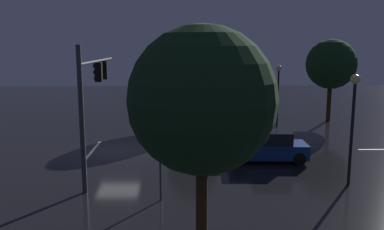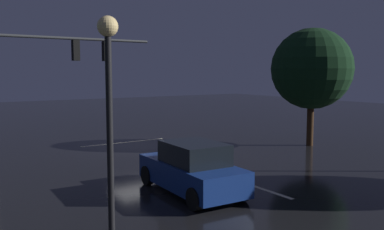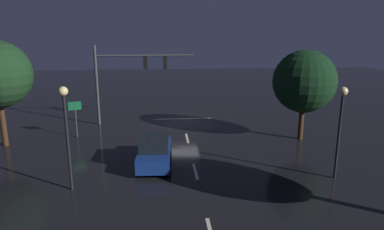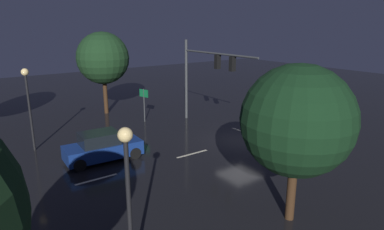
{
  "view_description": "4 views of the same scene",
  "coord_description": "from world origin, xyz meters",
  "views": [
    {
      "loc": [
        23.94,
        3.87,
        6.4
      ],
      "look_at": [
        -0.93,
        4.58,
        2.07
      ],
      "focal_mm": 37.66,
      "sensor_mm": 36.0,
      "label": 1
    },
    {
      "loc": [
        9.63,
        19.84,
        3.96
      ],
      "look_at": [
        -0.04,
        5.34,
        2.16
      ],
      "focal_mm": 38.78,
      "sensor_mm": 36.0,
      "label": 2
    },
    {
      "loc": [
        1.79,
        27.72,
        7.69
      ],
      "look_at": [
        -0.29,
        4.71,
        1.89
      ],
      "focal_mm": 32.38,
      "sensor_mm": 36.0,
      "label": 3
    },
    {
      "loc": [
        -15.69,
        15.25,
        7.68
      ],
      "look_at": [
        0.8,
        3.44,
        2.19
      ],
      "focal_mm": 31.78,
      "sensor_mm": 36.0,
      "label": 4
    }
  ],
  "objects": [
    {
      "name": "ground_plane",
      "position": [
        0.0,
        0.0,
        0.0
      ],
      "size": [
        80.0,
        80.0,
        0.0
      ],
      "primitive_type": "plane",
      "color": "black"
    },
    {
      "name": "traffic_signal_assembly",
      "position": [
        4.35,
        -0.37,
        4.38
      ],
      "size": [
        7.96,
        0.47,
        6.43
      ],
      "color": "#383A3D",
      "rests_on": "ground_plane"
    },
    {
      "name": "lane_dash_far",
      "position": [
        0.0,
        4.0,
        0.0
      ],
      "size": [
        0.16,
        2.2,
        0.01
      ],
      "primitive_type": "cube",
      "rotation": [
        0.0,
        0.0,
        1.57
      ],
      "color": "beige",
      "rests_on": "ground_plane"
    },
    {
      "name": "lane_dash_mid",
      "position": [
        0.0,
        10.0,
        0.0
      ],
      "size": [
        0.16,
        2.2,
        0.01
      ],
      "primitive_type": "cube",
      "rotation": [
        0.0,
        0.0,
        1.57
      ],
      "color": "beige",
      "rests_on": "ground_plane"
    },
    {
      "name": "stop_bar",
      "position": [
        0.0,
        -1.56,
        0.0
      ],
      "size": [
        5.0,
        0.16,
        0.01
      ],
      "primitive_type": "cube",
      "color": "beige",
      "rests_on": "ground_plane"
    },
    {
      "name": "car_approaching",
      "position": [
        2.24,
        8.76,
        0.8
      ],
      "size": [
        2.08,
        4.44,
        1.7
      ],
      "color": "navy",
      "rests_on": "ground_plane"
    },
    {
      "name": "street_lamp_left_kerb",
      "position": [
        -7.25,
        11.51,
        3.43
      ],
      "size": [
        0.44,
        0.44,
        4.87
      ],
      "color": "black",
      "rests_on": "ground_plane"
    },
    {
      "name": "street_lamp_right_kerb",
      "position": [
        6.26,
        11.65,
        3.58
      ],
      "size": [
        0.44,
        0.44,
        5.12
      ],
      "color": "black",
      "rests_on": "ground_plane"
    },
    {
      "name": "route_sign",
      "position": [
        7.95,
        3.02,
        1.93
      ],
      "size": [
        0.88,
        0.32,
        2.68
      ],
      "color": "#383A3D",
      "rests_on": "ground_plane"
    },
    {
      "name": "tree_left_far",
      "position": [
        -8.03,
        4.9,
        4.14
      ],
      "size": [
        4.32,
        4.32,
        6.31
      ],
      "color": "#382314",
      "rests_on": "ground_plane"
    },
    {
      "name": "tree_right_far",
      "position": [
        12.32,
        4.5,
        4.81
      ],
      "size": [
        4.41,
        4.41,
        7.03
      ],
      "color": "#382314",
      "rests_on": "ground_plane"
    }
  ]
}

